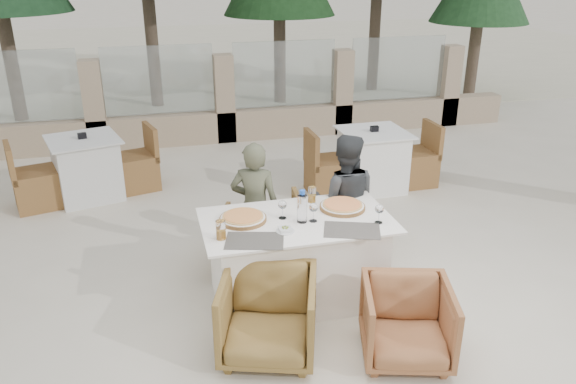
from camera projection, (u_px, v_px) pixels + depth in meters
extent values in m
plane|color=beige|center=(307.00, 297.00, 5.00)|extent=(80.00, 80.00, 0.00)
cube|color=beige|center=(182.00, 54.00, 17.50)|extent=(30.00, 16.00, 0.01)
cube|color=#504C45|center=(255.00, 241.00, 4.35)|extent=(0.51, 0.41, 0.00)
cube|color=#56504A|center=(352.00, 230.00, 4.51)|extent=(0.53, 0.44, 0.00)
cylinder|color=#CF501C|center=(243.00, 218.00, 4.67)|extent=(0.44, 0.44, 0.05)
cylinder|color=#F24F21|center=(342.00, 206.00, 4.90)|extent=(0.51, 0.51, 0.05)
cylinder|color=#C2E1FF|center=(302.00, 206.00, 4.61)|extent=(0.09, 0.09, 0.28)
cylinder|color=orange|center=(221.00, 230.00, 4.35)|extent=(0.10, 0.10, 0.15)
cylinder|color=orange|center=(312.00, 194.00, 5.02)|extent=(0.09, 0.09, 0.14)
imported|color=olive|center=(252.00, 241.00, 5.38)|extent=(0.81, 0.82, 0.58)
imported|color=olive|center=(331.00, 225.00, 5.62)|extent=(0.76, 0.78, 0.65)
imported|color=olive|center=(268.00, 316.00, 4.19)|extent=(0.89, 0.90, 0.65)
imported|color=#975E37|center=(407.00, 323.00, 4.16)|extent=(0.80, 0.81, 0.60)
imported|color=#54563F|center=(255.00, 207.00, 5.26)|extent=(0.54, 0.45, 1.27)
imported|color=#36383B|center=(344.00, 201.00, 5.33)|extent=(0.76, 0.67, 1.32)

